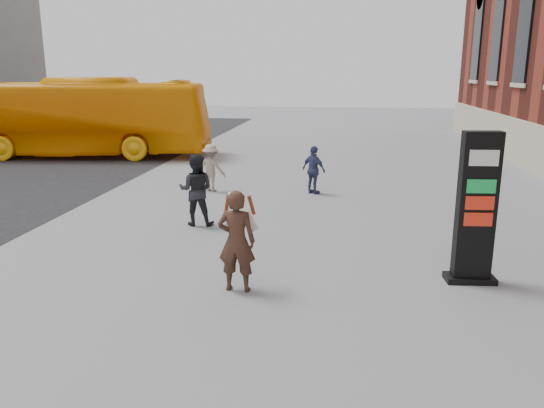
# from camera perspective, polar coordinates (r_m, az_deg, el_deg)

# --- Properties ---
(ground) EXTENTS (100.00, 100.00, 0.00)m
(ground) POSITION_cam_1_polar(r_m,az_deg,el_deg) (8.81, -8.67, -10.91)
(ground) COLOR #9E9EA3
(info_pylon) EXTENTS (0.90, 0.50, 2.72)m
(info_pylon) POSITION_cam_1_polar(r_m,az_deg,el_deg) (9.96, 21.10, -0.49)
(info_pylon) COLOR black
(info_pylon) RESTS_ON ground
(woman) EXTENTS (0.68, 0.60, 1.78)m
(woman) POSITION_cam_1_polar(r_m,az_deg,el_deg) (9.06, -3.82, -3.85)
(woman) COLOR #311F13
(woman) RESTS_ON ground
(bus) EXTENTS (12.66, 4.37, 3.45)m
(bus) POSITION_cam_1_polar(r_m,az_deg,el_deg) (25.42, -21.17, 8.68)
(bus) COLOR #FAA10A
(bus) RESTS_ON road
(pedestrian_a) EXTENTS (0.91, 0.73, 1.77)m
(pedestrian_a) POSITION_cam_1_polar(r_m,az_deg,el_deg) (13.10, -8.17, 1.52)
(pedestrian_a) COLOR black
(pedestrian_a) RESTS_ON ground
(pedestrian_b) EXTENTS (1.07, 0.78, 1.49)m
(pedestrian_b) POSITION_cam_1_polar(r_m,az_deg,el_deg) (16.87, -6.56, 3.88)
(pedestrian_b) COLOR gray
(pedestrian_b) RESTS_ON ground
(pedestrian_c) EXTENTS (0.92, 0.82, 1.49)m
(pedestrian_c) POSITION_cam_1_polar(r_m,az_deg,el_deg) (16.43, 4.51, 3.67)
(pedestrian_c) COLOR #384168
(pedestrian_c) RESTS_ON ground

